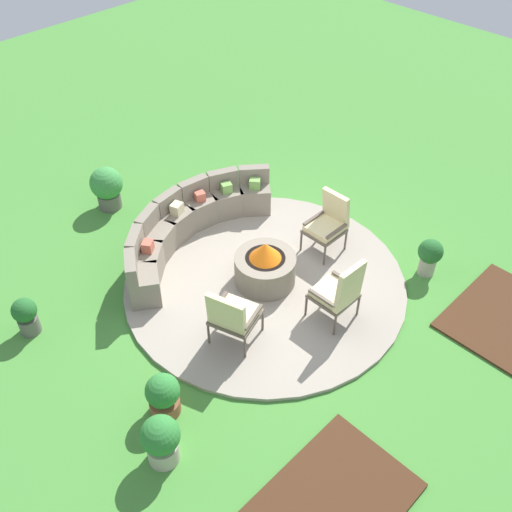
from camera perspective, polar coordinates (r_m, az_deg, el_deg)
ground_plane at (r=9.33m, az=0.87°, el=-2.63°), size 24.00×24.00×0.00m
patio_circle at (r=9.31m, az=0.87°, el=-2.50°), size 4.43×4.43×0.06m
mulch_bed_left at (r=7.29m, az=7.47°, el=-22.49°), size 1.85×1.34×0.04m
mulch_bed_right at (r=9.56m, az=22.80°, el=-5.36°), size 1.85×1.34×0.04m
fire_pit at (r=9.08m, az=0.89°, el=-1.02°), size 0.96×0.96×0.76m
curved_stone_bench at (r=9.86m, az=-6.63°, el=2.95°), size 3.43×1.42×0.81m
lounge_chair_front_left at (r=8.06m, az=-2.32°, el=-5.73°), size 0.77×0.77×1.01m
lounge_chair_front_right at (r=8.41m, az=8.13°, el=-3.41°), size 0.59×0.58×1.11m
lounge_chair_back_left at (r=9.60m, az=7.07°, el=3.34°), size 0.62×0.54×1.05m
potted_plant_0 at (r=10.92m, az=-14.28°, el=6.58°), size 0.59×0.59×0.81m
potted_plant_1 at (r=9.64m, az=16.52°, el=0.08°), size 0.39×0.39×0.66m
potted_plant_2 at (r=7.64m, az=-8.99°, el=-13.14°), size 0.44×0.44×0.65m
potted_plant_3 at (r=9.02m, az=-21.45°, el=-5.34°), size 0.36×0.36×0.62m
potted_plant_4 at (r=7.24m, az=-9.21°, el=-17.22°), size 0.48×0.48×0.74m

